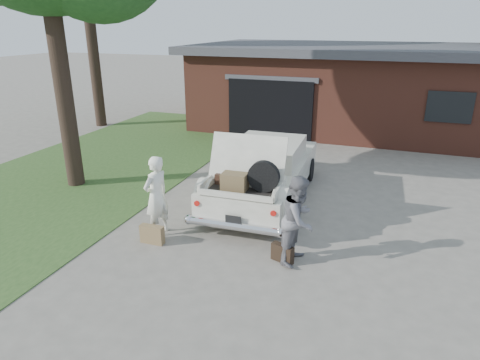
% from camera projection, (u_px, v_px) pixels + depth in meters
% --- Properties ---
extents(ground, '(90.00, 90.00, 0.00)m').
position_uv_depth(ground, '(230.00, 240.00, 8.70)').
color(ground, gray).
rests_on(ground, ground).
extents(grass_strip, '(6.00, 16.00, 0.02)m').
position_uv_depth(grass_strip, '(98.00, 166.00, 13.10)').
color(grass_strip, '#2D4C1E').
rests_on(grass_strip, ground).
extents(house, '(12.80, 7.80, 3.30)m').
position_uv_depth(house, '(350.00, 85.00, 17.92)').
color(house, brown).
rests_on(house, ground).
extents(sedan, '(2.12, 5.02, 1.97)m').
position_uv_depth(sedan, '(265.00, 171.00, 10.49)').
color(sedan, white).
rests_on(sedan, ground).
extents(woman_left, '(0.55, 0.70, 1.69)m').
position_uv_depth(woman_left, '(156.00, 196.00, 8.70)').
color(woman_left, white).
rests_on(woman_left, ground).
extents(woman_right, '(0.76, 0.91, 1.66)m').
position_uv_depth(woman_right, '(299.00, 220.00, 7.69)').
color(woman_right, slate).
rests_on(woman_right, ground).
extents(suitcase_left, '(0.49, 0.16, 0.38)m').
position_uv_depth(suitcase_left, '(152.00, 234.00, 8.54)').
color(suitcase_left, olive).
rests_on(suitcase_left, ground).
extents(suitcase_right, '(0.46, 0.28, 0.34)m').
position_uv_depth(suitcase_right, '(282.00, 253.00, 7.88)').
color(suitcase_right, black).
rests_on(suitcase_right, ground).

